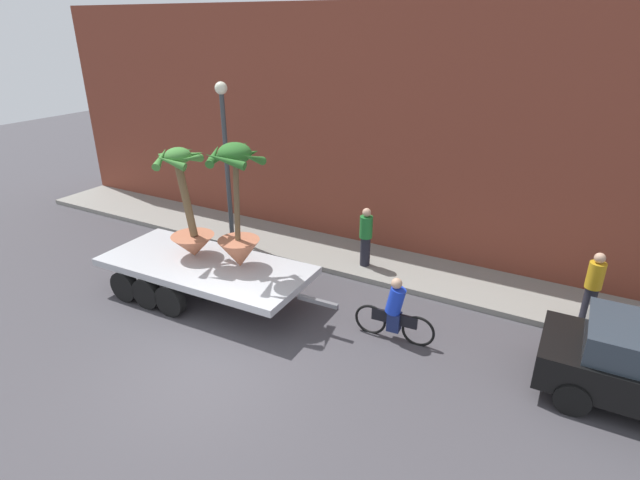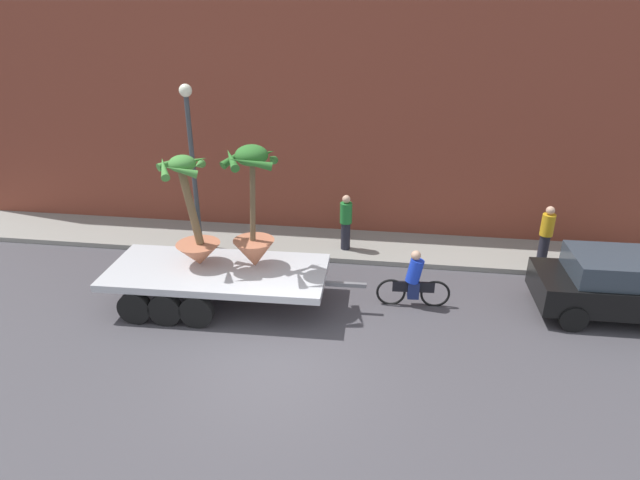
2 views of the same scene
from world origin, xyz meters
name	(u,v)px [view 2 (image 2 of 2)]	position (x,y,z in m)	size (l,w,h in m)	color
ground_plane	(278,367)	(0.00, 0.00, 0.00)	(60.00, 60.00, 0.00)	#423F44
sidewalk	(319,244)	(0.00, 6.10, 0.07)	(24.00, 2.20, 0.15)	gray
building_facade	(327,122)	(0.00, 7.80, 3.53)	(24.00, 1.20, 7.05)	brown
flatbed_trailer	(208,276)	(-2.26, 2.32, 0.76)	(6.42, 2.49, 0.98)	#B7BABF
potted_palm_rear	(253,217)	(-1.10, 2.61, 2.30)	(1.40, 1.45, 3.07)	#B26647
potted_palm_middle	(194,225)	(-2.58, 2.53, 2.03)	(1.40, 1.27, 2.79)	#B26647
cyclist	(414,282)	(2.83, 2.93, 0.67)	(1.84, 0.37, 1.54)	black
parked_car	(621,285)	(7.73, 3.17, 0.83)	(4.07, 1.95, 1.58)	black
pedestrian_near_gate	(546,234)	(6.53, 5.60, 1.04)	(0.36, 0.36, 1.71)	black
pedestrian_far_left	(346,221)	(0.86, 5.72, 1.04)	(0.36, 0.36, 1.71)	black
street_lamp	(191,147)	(-3.56, 5.30, 3.23)	(0.36, 0.36, 4.83)	#383D42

